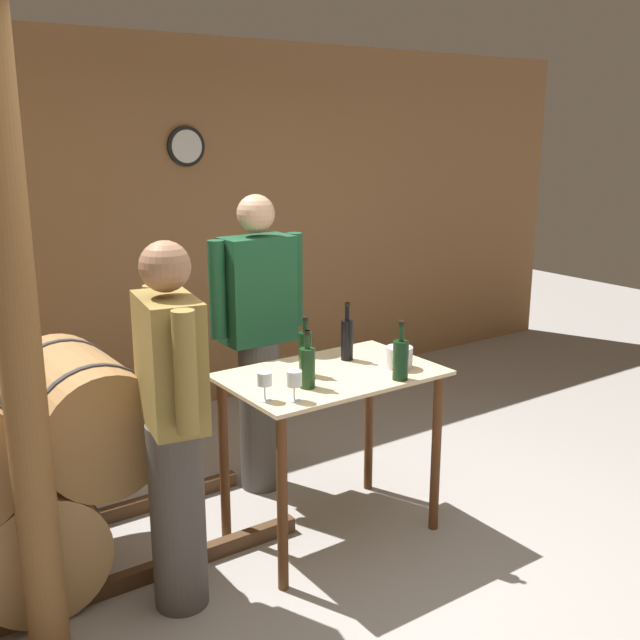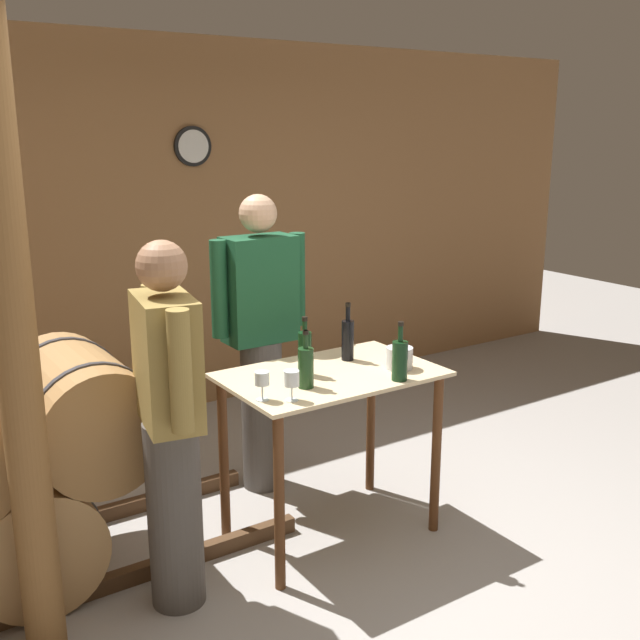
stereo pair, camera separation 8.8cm
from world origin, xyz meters
TOP-DOWN VIEW (x-y plane):
  - ground_plane at (0.00, 0.00)m, footprint 14.00×14.00m
  - back_wall at (0.00, 2.65)m, footprint 8.40×0.08m
  - tasting_table at (0.10, 0.51)m, footprint 1.06×0.68m
  - wooden_post at (-1.37, 0.42)m, footprint 0.16×0.16m
  - wine_bottle_far_left at (-0.12, 0.40)m, footprint 0.07×0.07m
  - wine_bottle_left at (-0.02, 0.56)m, footprint 0.07×0.07m
  - wine_bottle_center at (0.30, 0.64)m, footprint 0.06×0.06m
  - wine_bottle_right at (0.32, 0.24)m, footprint 0.08×0.08m
  - wine_glass_near_left at (-0.37, 0.36)m, footprint 0.07×0.07m
  - wine_glass_near_center at (-0.26, 0.29)m, footprint 0.07×0.07m
  - ice_bucket at (0.43, 0.38)m, footprint 0.14×0.14m
  - person_host at (-0.80, 0.41)m, footprint 0.29×0.58m
  - person_visitor_with_scarf at (0.08, 1.19)m, footprint 0.59×0.24m

SIDE VIEW (x-z plane):
  - ground_plane at x=0.00m, z-range 0.00..0.00m
  - tasting_table at x=0.10m, z-range 0.27..1.15m
  - person_host at x=-0.80m, z-range 0.05..1.69m
  - person_visitor_with_scarf at x=0.08m, z-range 0.05..1.78m
  - ice_bucket at x=0.43m, z-range 0.89..1.00m
  - wine_glass_near_left at x=-0.37m, z-range 0.92..1.05m
  - wine_glass_near_center at x=-0.26m, z-range 0.92..1.06m
  - wine_bottle_far_left at x=-0.12m, z-range 0.85..1.13m
  - wine_bottle_right at x=0.32m, z-range 0.85..1.14m
  - wine_bottle_left at x=-0.02m, z-range 0.86..1.15m
  - wine_bottle_center at x=0.30m, z-range 0.85..1.16m
  - wooden_post at x=-1.37m, z-range 0.00..2.70m
  - back_wall at x=0.00m, z-range 0.00..2.70m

